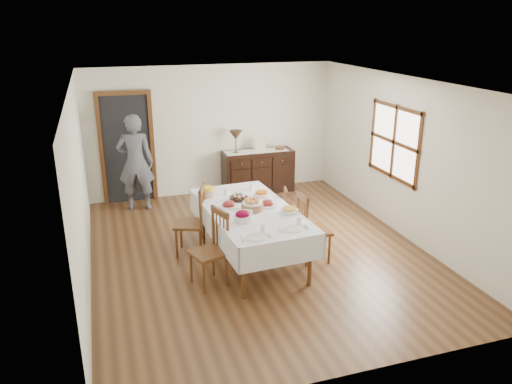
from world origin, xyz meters
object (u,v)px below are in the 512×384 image
object	(u,v)px
sideboard	(258,171)
table_lamp	(236,136)
chair_left_near	(212,248)
chair_right_near	(311,227)
chair_right_far	(293,215)
chair_left_far	(193,220)
dining_table	(250,215)
person	(135,159)

from	to	relation	value
sideboard	table_lamp	distance (m)	0.92
table_lamp	chair_left_near	bearing A→B (deg)	-110.75
chair_right_near	chair_right_far	xyz separation A→B (m)	(0.00, 0.71, -0.08)
chair_left_far	table_lamp	size ratio (longest dim) A/B	2.36
dining_table	sideboard	world-z (taller)	sideboard
chair_left_near	chair_right_near	xyz separation A→B (m)	(1.55, 0.23, 0.00)
dining_table	chair_left_near	distance (m)	0.89
chair_left_near	sideboard	world-z (taller)	chair_left_near
dining_table	chair_left_far	distance (m)	0.91
chair_left_near	chair_right_near	distance (m)	1.56
chair_left_far	sideboard	bearing A→B (deg)	163.76
table_lamp	dining_table	bearing A→B (deg)	-101.61
chair_right_far	table_lamp	xyz separation A→B (m)	(-0.25, 2.49, 0.78)
chair_right_far	sideboard	size ratio (longest dim) A/B	0.61
person	chair_right_near	bearing A→B (deg)	138.87
chair_right_far	table_lamp	bearing A→B (deg)	20.08
chair_right_far	person	size ratio (longest dim) A/B	0.46
chair_right_far	chair_left_far	bearing A→B (deg)	102.53
dining_table	table_lamp	xyz separation A→B (m)	(0.60, 2.91, 0.51)
dining_table	chair_left_near	xyz separation A→B (m)	(-0.70, -0.52, -0.19)
chair_left_far	chair_right_far	xyz separation A→B (m)	(1.61, -0.05, -0.10)
dining_table	chair_left_far	world-z (taller)	chair_left_far
dining_table	chair_right_near	size ratio (longest dim) A/B	2.31
chair_left_near	chair_left_far	distance (m)	0.99
chair_left_far	sideboard	distance (m)	3.07
chair_left_near	person	world-z (taller)	person
chair_right_far	person	xyz separation A→B (m)	(-2.25, 2.26, 0.52)
chair_left_near	chair_left_far	xyz separation A→B (m)	(-0.06, 0.99, 0.02)
chair_right_near	sideboard	distance (m)	3.24
sideboard	person	size ratio (longest dim) A/B	0.75
sideboard	table_lamp	world-z (taller)	table_lamp
chair_right_near	table_lamp	bearing A→B (deg)	6.39
chair_right_near	sideboard	size ratio (longest dim) A/B	0.73
chair_left_near	table_lamp	xyz separation A→B (m)	(1.30, 3.43, 0.70)
chair_left_far	chair_right_near	world-z (taller)	chair_left_far
dining_table	sideboard	distance (m)	3.14
dining_table	table_lamp	world-z (taller)	table_lamp
chair_left_near	person	size ratio (longest dim) A/B	0.54
dining_table	sideboard	bearing A→B (deg)	66.22
chair_left_near	chair_left_far	size ratio (longest dim) A/B	0.97
person	table_lamp	bearing A→B (deg)	-161.65
chair_left_near	person	xyz separation A→B (m)	(-0.70, 3.20, 0.44)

